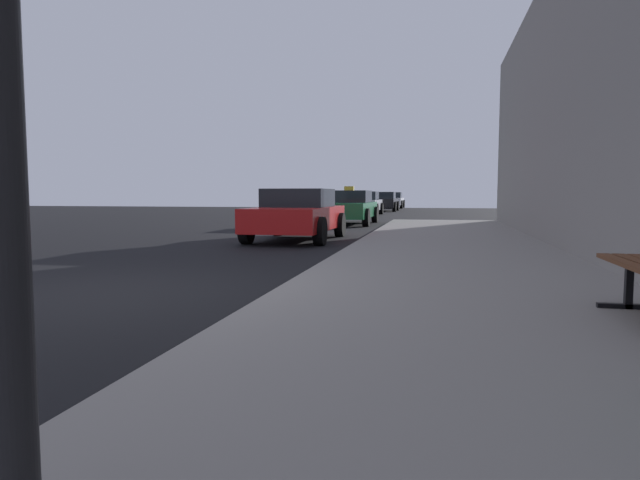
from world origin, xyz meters
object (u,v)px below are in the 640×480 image
(car_red, at_px, (297,214))
(car_black, at_px, (383,201))
(car_white, at_px, (392,200))
(car_green, at_px, (348,207))
(car_silver, at_px, (362,203))

(car_red, height_order, car_black, same)
(car_white, bearing_deg, car_black, 90.55)
(car_red, bearing_deg, car_green, -90.83)
(car_silver, height_order, car_white, same)
(car_green, bearing_deg, car_silver, -85.64)
(car_red, xyz_separation_m, car_white, (-0.21, 31.37, 0.00))
(car_silver, xyz_separation_m, car_black, (0.45, 6.90, -0.00))
(car_silver, bearing_deg, car_black, -93.77)
(car_red, height_order, car_white, same)
(car_black, distance_m, car_white, 7.95)
(car_red, bearing_deg, car_black, -89.67)
(car_red, bearing_deg, car_silver, -87.95)
(car_red, xyz_separation_m, car_green, (0.11, 7.36, 0.00))
(car_green, relative_size, car_black, 1.06)
(car_white, bearing_deg, car_red, 90.39)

